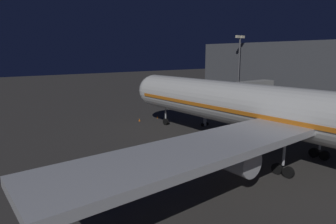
% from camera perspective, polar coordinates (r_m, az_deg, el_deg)
% --- Properties ---
extents(ground_plane, '(320.00, 320.00, 0.00)m').
position_cam_1_polar(ground_plane, '(44.65, 9.46, -5.52)').
color(ground_plane, '#383533').
extents(airliner_at_gate, '(59.32, 61.41, 19.96)m').
position_cam_1_polar(airliner_at_gate, '(36.76, 23.15, -0.33)').
color(airliner_at_gate, silver).
rests_on(airliner_at_gate, ground_plane).
extents(jet_bridge, '(22.24, 3.40, 7.61)m').
position_cam_1_polar(jet_bridge, '(57.06, 12.23, 4.27)').
color(jet_bridge, '#9E9E99').
rests_on(jet_bridge, ground_plane).
extents(apron_floodlight_mast, '(2.90, 0.50, 17.22)m').
position_cam_1_polar(apron_floodlight_mast, '(72.89, 13.80, 8.80)').
color(apron_floodlight_mast, '#59595E').
rests_on(apron_floodlight_mast, ground_plane).
extents(traffic_cone_nose_port, '(0.36, 0.36, 0.55)m').
position_cam_1_polar(traffic_cone_nose_port, '(59.01, -2.06, -0.97)').
color(traffic_cone_nose_port, orange).
rests_on(traffic_cone_nose_port, ground_plane).
extents(traffic_cone_nose_starboard, '(0.36, 0.36, 0.55)m').
position_cam_1_polar(traffic_cone_nose_starboard, '(56.58, -5.65, -1.55)').
color(traffic_cone_nose_starboard, orange).
rests_on(traffic_cone_nose_starboard, ground_plane).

